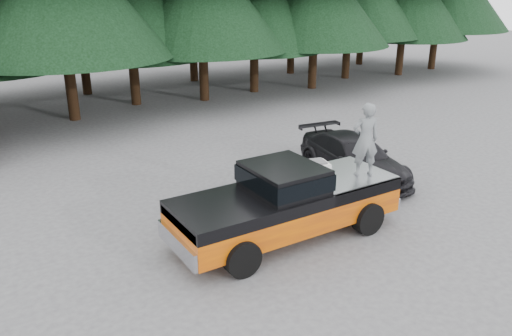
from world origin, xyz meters
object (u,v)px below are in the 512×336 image
pickup_truck (286,212)px  man_on_bed (365,140)px  air_compressor (315,172)px  parked_car (354,158)px

pickup_truck → man_on_bed: bearing=-9.1°
pickup_truck → air_compressor: 1.24m
man_on_bed → pickup_truck: bearing=13.5°
pickup_truck → air_compressor: air_compressor is taller
air_compressor → man_on_bed: size_ratio=0.35×
air_compressor → parked_car: (3.38, 2.17, -0.89)m
man_on_bed → air_compressor: bearing=7.2°
air_compressor → pickup_truck: bearing=-165.0°
man_on_bed → parked_car: man_on_bed is taller
pickup_truck → parked_car: 4.77m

